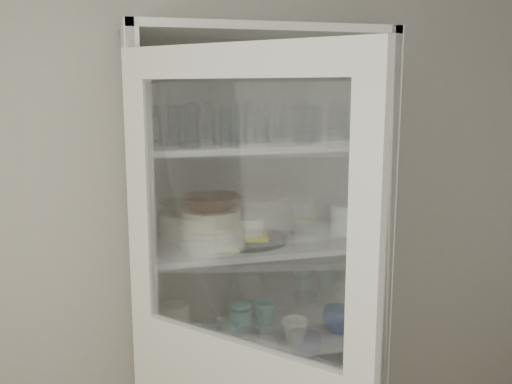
{
  "coord_description": "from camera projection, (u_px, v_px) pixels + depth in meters",
  "views": [
    {
      "loc": [
        -0.39,
        -0.9,
        1.87
      ],
      "look_at": [
        0.2,
        1.27,
        1.46
      ],
      "focal_mm": 40.0,
      "sensor_mm": 36.0,
      "label": 1
    }
  ],
  "objects": [
    {
      "name": "tumbler_8",
      "position": [
        221.0,
        126.0,
        2.17
      ],
      "size": [
        0.09,
        0.09,
        0.13
      ],
      "primitive_type": "cylinder",
      "rotation": [
        0.0,
        0.0,
        -0.36
      ],
      "color": "silver",
      "rests_on": "shelf_glass"
    },
    {
      "name": "tumbler_7",
      "position": [
        169.0,
        125.0,
        2.13
      ],
      "size": [
        0.08,
        0.08,
        0.15
      ],
      "primitive_type": "cylinder",
      "rotation": [
        0.0,
        0.0,
        0.08
      ],
      "color": "silver",
      "rests_on": "shelf_glass"
    },
    {
      "name": "mug_blue",
      "position": [
        338.0,
        320.0,
        2.39
      ],
      "size": [
        0.15,
        0.15,
        0.1
      ],
      "primitive_type": "imported",
      "rotation": [
        0.0,
        0.0,
        -0.17
      ],
      "color": "navy",
      "rests_on": "shelf_mugs"
    },
    {
      "name": "tumbler_5",
      "position": [
        367.0,
        124.0,
        2.21
      ],
      "size": [
        0.09,
        0.09,
        0.14
      ],
      "primitive_type": "cylinder",
      "rotation": [
        0.0,
        0.0,
        0.37
      ],
      "color": "silver",
      "rests_on": "shelf_glass"
    },
    {
      "name": "white_canister",
      "position": [
        175.0,
        320.0,
        2.35
      ],
      "size": [
        0.14,
        0.14,
        0.14
      ],
      "primitive_type": "cylinder",
      "rotation": [
        0.0,
        0.0,
        -0.22
      ],
      "color": "white",
      "rests_on": "shelf_mugs"
    },
    {
      "name": "goblet_0",
      "position": [
        148.0,
        119.0,
        2.22
      ],
      "size": [
        0.08,
        0.08,
        0.19
      ],
      "primitive_type": null,
      "color": "silver",
      "rests_on": "shelf_glass"
    },
    {
      "name": "tumbler_4",
      "position": [
        304.0,
        125.0,
        2.14
      ],
      "size": [
        0.09,
        0.09,
        0.15
      ],
      "primitive_type": "cylinder",
      "rotation": [
        0.0,
        0.0,
        0.19
      ],
      "color": "silver",
      "rests_on": "shelf_glass"
    },
    {
      "name": "terracotta_bowl",
      "position": [
        211.0,
        202.0,
        2.17
      ],
      "size": [
        0.24,
        0.24,
        0.06
      ],
      "primitive_type": "imported",
      "rotation": [
        0.0,
        0.0,
        -0.05
      ],
      "color": "#54311E",
      "rests_on": "cream_bowl"
    },
    {
      "name": "mug_white",
      "position": [
        295.0,
        331.0,
        2.29
      ],
      "size": [
        0.13,
        0.13,
        0.1
      ],
      "primitive_type": "imported",
      "rotation": [
        0.0,
        0.0,
        0.27
      ],
      "color": "white",
      "rests_on": "shelf_mugs"
    },
    {
      "name": "tumbler_0",
      "position": [
        176.0,
        126.0,
        2.04
      ],
      "size": [
        0.1,
        0.1,
        0.16
      ],
      "primitive_type": "cylinder",
      "rotation": [
        0.0,
        0.0,
        0.33
      ],
      "color": "silver",
      "rests_on": "shelf_glass"
    },
    {
      "name": "wall_back",
      "position": [
        198.0,
        221.0,
        2.48
      ],
      "size": [
        3.6,
        0.02,
        2.6
      ],
      "primitive_type": "cube",
      "color": "#A7A7A7",
      "rests_on": "ground"
    },
    {
      "name": "grey_bowl_stack",
      "position": [
        347.0,
        218.0,
        2.44
      ],
      "size": [
        0.14,
        0.14,
        0.12
      ],
      "primitive_type": "cylinder",
      "color": "silver",
      "rests_on": "shelf_plates"
    },
    {
      "name": "tumbler_1",
      "position": [
        230.0,
        126.0,
        2.08
      ],
      "size": [
        0.08,
        0.08,
        0.15
      ],
      "primitive_type": "cylinder",
      "rotation": [
        0.0,
        0.0,
        0.12
      ],
      "color": "silver",
      "rests_on": "shelf_glass"
    },
    {
      "name": "tumbler_11",
      "position": [
        314.0,
        124.0,
        2.28
      ],
      "size": [
        0.08,
        0.08,
        0.13
      ],
      "primitive_type": "cylinder",
      "rotation": [
        0.0,
        0.0,
        0.22
      ],
      "color": "silver",
      "rests_on": "shelf_glass"
    },
    {
      "name": "mug_teal",
      "position": [
        265.0,
        313.0,
        2.47
      ],
      "size": [
        0.14,
        0.14,
        0.1
      ],
      "primitive_type": "imported",
      "rotation": [
        0.0,
        0.0,
        -0.41
      ],
      "color": "teal",
      "rests_on": "shelf_mugs"
    },
    {
      "name": "tumbler_12",
      "position": [
        308.0,
        123.0,
        2.24
      ],
      "size": [
        0.08,
        0.08,
        0.15
      ],
      "primitive_type": "cylinder",
      "color": "silver",
      "rests_on": "shelf_glass"
    },
    {
      "name": "goblet_1",
      "position": [
        192.0,
        120.0,
        2.26
      ],
      "size": [
        0.08,
        0.08,
        0.17
      ],
      "primitive_type": null,
      "color": "silver",
      "rests_on": "shelf_glass"
    },
    {
      "name": "plate_stack_back",
      "position": [
        182.0,
        225.0,
        2.38
      ],
      "size": [
        0.2,
        0.2,
        0.1
      ],
      "primitive_type": "cylinder",
      "color": "white",
      "rests_on": "shelf_plates"
    },
    {
      "name": "glass_platter",
      "position": [
        245.0,
        239.0,
        2.31
      ],
      "size": [
        0.41,
        0.41,
        0.02
      ],
      "primitive_type": "cylinder",
      "rotation": [
        0.0,
        0.0,
        -0.2
      ],
      "color": "silver",
      "rests_on": "shelf_plates"
    },
    {
      "name": "goblet_2",
      "position": [
        243.0,
        118.0,
        2.34
      ],
      "size": [
        0.08,
        0.08,
        0.18
      ],
      "primitive_type": null,
      "color": "silver",
      "rests_on": "shelf_glass"
    },
    {
      "name": "yellow_trivet",
      "position": [
        244.0,
        235.0,
        2.3
      ],
      "size": [
        0.22,
        0.22,
        0.01
      ],
      "primitive_type": "cube",
      "rotation": [
        0.0,
        0.0,
        -0.23
      ],
      "color": "yellow",
      "rests_on": "glass_platter"
    },
    {
      "name": "teal_jar",
      "position": [
        241.0,
        318.0,
        2.4
      ],
      "size": [
        0.1,
        0.1,
        0.11
      ],
      "color": "teal",
      "rests_on": "shelf_mugs"
    },
    {
      "name": "tumbler_10",
      "position": [
        262.0,
        126.0,
        2.23
      ],
      "size": [
        0.06,
        0.06,
        0.13
      ],
      "primitive_type": "cylinder",
      "rotation": [
        0.0,
        0.0,
        -0.03
      ],
      "color": "silver",
      "rests_on": "shelf_glass"
    },
    {
      "name": "pantry_cabinet",
      "position": [
        252.0,
        308.0,
        2.44
      ],
      "size": [
        1.0,
        0.45,
        2.1
      ],
      "color": "beige",
      "rests_on": "floor"
    },
    {
      "name": "tumbler_2",
      "position": [
        189.0,
        127.0,
        2.04
      ],
      "size": [
        0.08,
        0.08,
        0.15
      ],
      "primitive_type": "cylinder",
      "rotation": [
        0.0,
        0.0,
        -0.08
      ],
      "color": "silver",
      "rests_on": "shelf_glass"
    },
    {
      "name": "tumbler_6",
      "position": [
        369.0,
        124.0,
        2.2
      ],
      "size": [
        0.08,
        0.08,
        0.15
      ],
      "primitive_type": "cylinder",
      "rotation": [
        0.0,
        0.0,
        -0.04
      ],
      "color": "silver",
      "rests_on": "shelf_glass"
    },
    {
      "name": "white_ramekin",
      "position": [
        244.0,
        225.0,
        2.3
      ],
      "size": [
        0.18,
        0.18,
        0.07
      ],
      "primitive_type": "cylinder",
      "rotation": [
        0.0,
        0.0,
        0.14
      ],
      "color": "white",
      "rests_on": "yellow_trivet"
    },
    {
      "name": "goblet_3",
      "position": [
        310.0,
        119.0,
        2.38
      ],
      "size": [
        0.07,
        0.07,
        0.16
      ],
      "primitive_type": null,
      "color": "silver",
      "rests_on": "shelf_glass"
    },
    {
      "name": "tumbler_3",
      "position": [
        238.0,
        127.0,
        2.11
      ],
      "size": [
        0.08,
        0.08,
        0.14
      ],
      "primitive_type": "cylinder",
      "rotation": [
        0.0,
        0.0,
        -0.24
      ],
      "color": "silver",
      "rests_on": "shelf_glass"
    },
    {
      "name": "measuring_cups",
      "position": [
        244.0,
        334.0,
        2.33
      ],
      "size": [
        0.09,
        0.09,
        0.04
      ],
      "primitive_type": "cylinder",
      "color": "#ABAAB3",
      "rests_on": "shelf_mugs"
    },
    {
      "name": "tumbler_9",
      "position": [
        182.0,
        124.0,
        2.18
      ],
      "size": [
        0.09,
        0.09,
        0.15
      ],
      "primitive_type": "cylinder",
      "rotation": [
        0.0,
        0.0,
        0.27
      ],
      "color": "silver",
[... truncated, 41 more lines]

